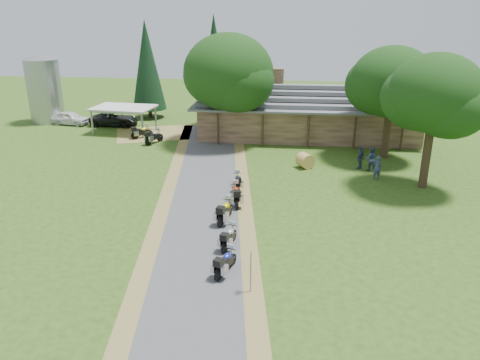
# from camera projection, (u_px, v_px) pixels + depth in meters

# --- Properties ---
(ground) EXTENTS (120.00, 120.00, 0.00)m
(ground) POSITION_uv_depth(u_px,v_px,m) (198.00, 250.00, 23.91)
(ground) COLOR #2E4714
(ground) RESTS_ON ground
(driveway) EXTENTS (51.95, 51.95, 0.00)m
(driveway) POSITION_uv_depth(u_px,v_px,m) (203.00, 217.00, 27.69)
(driveway) COLOR #49494B
(driveway) RESTS_ON ground
(lodge) EXTENTS (21.40, 9.40, 4.90)m
(lodge) POSITION_uv_depth(u_px,v_px,m) (308.00, 110.00, 44.81)
(lodge) COLOR brown
(lodge) RESTS_ON ground
(silo) EXTENTS (3.68, 3.68, 7.15)m
(silo) POSITION_uv_depth(u_px,v_px,m) (44.00, 88.00, 49.71)
(silo) COLOR gray
(silo) RESTS_ON ground
(carport) EXTENTS (6.19, 4.46, 2.52)m
(carport) POSITION_uv_depth(u_px,v_px,m) (125.00, 119.00, 46.24)
(carport) COLOR silver
(carport) RESTS_ON ground
(car_white_sedan) EXTENTS (3.13, 5.60, 1.76)m
(car_white_sedan) POSITION_uv_depth(u_px,v_px,m) (70.00, 116.00, 49.31)
(car_white_sedan) COLOR silver
(car_white_sedan) RESTS_ON ground
(car_dark_suv) EXTENTS (2.31, 5.42, 2.07)m
(car_dark_suv) POSITION_uv_depth(u_px,v_px,m) (114.00, 116.00, 48.77)
(car_dark_suv) COLOR black
(car_dark_suv) RESTS_ON ground
(motorcycle_row_a) EXTENTS (1.14, 1.90, 1.24)m
(motorcycle_row_a) POSITION_uv_depth(u_px,v_px,m) (226.00, 261.00, 21.65)
(motorcycle_row_a) COLOR navy
(motorcycle_row_a) RESTS_ON ground
(motorcycle_row_b) EXTENTS (0.94, 1.87, 1.22)m
(motorcycle_row_b) POSITION_uv_depth(u_px,v_px,m) (229.00, 236.00, 24.03)
(motorcycle_row_b) COLOR #9A9BA1
(motorcycle_row_b) RESTS_ON ground
(motorcycle_row_c) EXTENTS (1.02, 2.11, 1.39)m
(motorcycle_row_c) POSITION_uv_depth(u_px,v_px,m) (225.00, 210.00, 26.92)
(motorcycle_row_c) COLOR #CAC500
(motorcycle_row_c) RESTS_ON ground
(motorcycle_row_d) EXTENTS (1.04, 2.13, 1.40)m
(motorcycle_row_d) POSITION_uv_depth(u_px,v_px,m) (236.00, 194.00, 29.26)
(motorcycle_row_d) COLOR red
(motorcycle_row_d) RESTS_ON ground
(motorcycle_row_e) EXTENTS (0.85, 1.80, 1.18)m
(motorcycle_row_e) POSITION_uv_depth(u_px,v_px,m) (238.00, 181.00, 31.80)
(motorcycle_row_e) COLOR black
(motorcycle_row_e) RESTS_ON ground
(motorcycle_carport_a) EXTENTS (1.87, 1.68, 1.30)m
(motorcycle_carport_a) POSITION_uv_depth(u_px,v_px,m) (142.00, 131.00, 44.23)
(motorcycle_carport_a) COLOR #CACB16
(motorcycle_carport_a) RESTS_ON ground
(motorcycle_carport_b) EXTENTS (1.49, 2.11, 1.39)m
(motorcycle_carport_b) POSITION_uv_depth(u_px,v_px,m) (154.00, 136.00, 42.50)
(motorcycle_carport_b) COLOR slate
(motorcycle_carport_b) RESTS_ON ground
(person_a) EXTENTS (0.70, 0.60, 2.10)m
(person_a) POSITION_uv_depth(u_px,v_px,m) (377.00, 166.00, 33.39)
(person_a) COLOR #323F60
(person_a) RESTS_ON ground
(person_b) EXTENTS (0.63, 0.46, 2.22)m
(person_b) POSITION_uv_depth(u_px,v_px,m) (371.00, 156.00, 35.22)
(person_b) COLOR #323F60
(person_b) RESTS_ON ground
(person_c) EXTENTS (0.68, 0.73, 2.10)m
(person_c) POSITION_uv_depth(u_px,v_px,m) (360.00, 156.00, 35.60)
(person_c) COLOR #323F60
(person_c) RESTS_ON ground
(hay_bale) EXTENTS (1.52, 1.50, 1.14)m
(hay_bale) POSITION_uv_depth(u_px,v_px,m) (305.00, 161.00, 36.04)
(hay_bale) COLOR #A7883D
(hay_bale) RESTS_ON ground
(sign_post) EXTENTS (0.35, 0.06, 1.97)m
(sign_post) POSITION_uv_depth(u_px,v_px,m) (251.00, 272.00, 20.08)
(sign_post) COLOR gray
(sign_post) RESTS_ON ground
(oak_lodge_left) EXTENTS (7.91, 7.91, 10.26)m
(oak_lodge_left) POSITION_uv_depth(u_px,v_px,m) (229.00, 86.00, 41.38)
(oak_lodge_left) COLOR black
(oak_lodge_left) RESTS_ON ground
(oak_lodge_right) EXTENTS (6.60, 6.60, 9.98)m
(oak_lodge_right) POSITION_uv_depth(u_px,v_px,m) (391.00, 97.00, 37.01)
(oak_lodge_right) COLOR black
(oak_lodge_right) RESTS_ON ground
(oak_driveway) EXTENTS (6.09, 6.09, 10.45)m
(oak_driveway) POSITION_uv_depth(u_px,v_px,m) (433.00, 112.00, 30.52)
(oak_driveway) COLOR black
(oak_driveway) RESTS_ON ground
(cedar_near) EXTENTS (3.47, 3.47, 11.17)m
(cedar_near) POSITION_uv_depth(u_px,v_px,m) (215.00, 71.00, 47.87)
(cedar_near) COLOR black
(cedar_near) RESTS_ON ground
(cedar_far) EXTENTS (3.74, 3.74, 10.56)m
(cedar_far) POSITION_uv_depth(u_px,v_px,m) (147.00, 70.00, 51.02)
(cedar_far) COLOR black
(cedar_far) RESTS_ON ground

